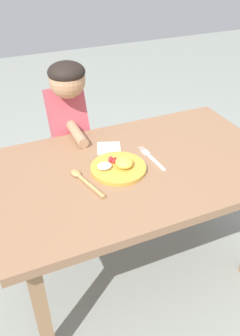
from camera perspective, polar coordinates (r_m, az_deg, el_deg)
ground_plane at (r=1.96m, az=2.27°, el=-15.76°), size 8.00×8.00×0.00m
dining_table at (r=1.55m, az=2.76°, el=-1.88°), size 1.26×0.76×0.67m
plate at (r=1.46m, az=-0.21°, el=0.13°), size 0.24×0.24×0.06m
fork at (r=1.55m, az=5.27°, el=1.64°), size 0.03×0.21×0.01m
spoon at (r=1.41m, az=-5.91°, el=-2.05°), size 0.09×0.23×0.02m
person at (r=1.89m, az=-8.36°, el=4.92°), size 0.19×0.38×1.02m
napkin at (r=1.62m, az=-1.84°, el=3.30°), size 0.14×0.14×0.00m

